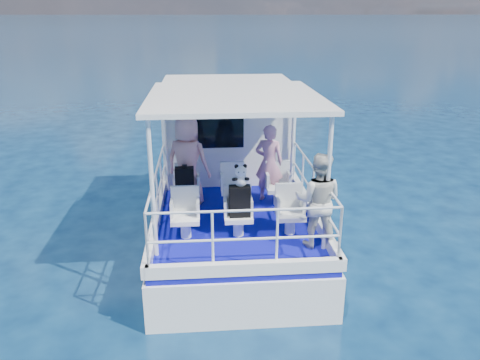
% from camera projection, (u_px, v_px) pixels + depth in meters
% --- Properties ---
extents(ground, '(2000.00, 2000.00, 0.00)m').
position_uv_depth(ground, '(234.00, 251.00, 9.44)').
color(ground, '#081F3C').
rests_on(ground, ground).
extents(hull, '(3.00, 7.00, 1.60)m').
position_uv_depth(hull, '(231.00, 229.00, 10.37)').
color(hull, white).
rests_on(hull, ground).
extents(deck, '(2.90, 6.90, 0.10)m').
position_uv_depth(deck, '(231.00, 193.00, 10.09)').
color(deck, '#0B0B99').
rests_on(deck, hull).
extents(cabin, '(2.85, 2.00, 2.20)m').
position_uv_depth(cabin, '(227.00, 127.00, 10.92)').
color(cabin, white).
rests_on(cabin, deck).
extents(canopy, '(3.00, 3.20, 0.08)m').
position_uv_depth(canopy, '(234.00, 97.00, 8.19)').
color(canopy, white).
rests_on(canopy, cabin).
extents(canopy_posts, '(2.77, 2.97, 2.20)m').
position_uv_depth(canopy_posts, '(235.00, 160.00, 8.52)').
color(canopy_posts, white).
rests_on(canopy_posts, deck).
extents(railings, '(2.84, 3.59, 1.00)m').
position_uv_depth(railings, '(236.00, 197.00, 8.42)').
color(railings, white).
rests_on(railings, deck).
extents(seat_port_fwd, '(0.48, 0.46, 0.38)m').
position_uv_depth(seat_port_fwd, '(188.00, 198.00, 9.19)').
color(seat_port_fwd, white).
rests_on(seat_port_fwd, deck).
extents(seat_center_fwd, '(0.48, 0.46, 0.38)m').
position_uv_depth(seat_center_fwd, '(233.00, 197.00, 9.25)').
color(seat_center_fwd, white).
rests_on(seat_center_fwd, deck).
extents(seat_stbd_fwd, '(0.48, 0.46, 0.38)m').
position_uv_depth(seat_stbd_fwd, '(278.00, 196.00, 9.32)').
color(seat_stbd_fwd, white).
rests_on(seat_stbd_fwd, deck).
extents(seat_port_aft, '(0.48, 0.46, 0.38)m').
position_uv_depth(seat_port_aft, '(186.00, 227.00, 7.97)').
color(seat_port_aft, white).
rests_on(seat_port_aft, deck).
extents(seat_center_aft, '(0.48, 0.46, 0.38)m').
position_uv_depth(seat_center_aft, '(238.00, 225.00, 8.04)').
color(seat_center_aft, white).
rests_on(seat_center_aft, deck).
extents(seat_stbd_aft, '(0.48, 0.46, 0.38)m').
position_uv_depth(seat_stbd_aft, '(290.00, 223.00, 8.10)').
color(seat_stbd_aft, white).
rests_on(seat_stbd_aft, deck).
extents(passenger_port_fwd, '(0.80, 0.70, 1.80)m').
position_uv_depth(passenger_port_fwd, '(188.00, 161.00, 9.12)').
color(passenger_port_fwd, pink).
rests_on(passenger_port_fwd, deck).
extents(passenger_stbd_fwd, '(0.67, 0.56, 1.58)m').
position_uv_depth(passenger_stbd_fwd, '(269.00, 163.00, 9.36)').
color(passenger_stbd_fwd, '#C37E9B').
rests_on(passenger_stbd_fwd, deck).
extents(passenger_stbd_aft, '(0.92, 0.81, 1.59)m').
position_uv_depth(passenger_stbd_aft, '(318.00, 201.00, 7.48)').
color(passenger_stbd_aft, silver).
rests_on(passenger_stbd_aft, deck).
extents(backpack_port, '(0.36, 0.20, 0.47)m').
position_uv_depth(backpack_port, '(185.00, 179.00, 8.96)').
color(backpack_port, black).
rests_on(backpack_port, seat_port_fwd).
extents(backpack_center, '(0.36, 0.20, 0.53)m').
position_uv_depth(backpack_center, '(240.00, 201.00, 7.84)').
color(backpack_center, black).
rests_on(backpack_center, seat_center_aft).
extents(compact_camera, '(0.09, 0.06, 0.06)m').
position_uv_depth(compact_camera, '(185.00, 166.00, 8.89)').
color(compact_camera, black).
rests_on(compact_camera, backpack_port).
extents(panda, '(0.24, 0.20, 0.37)m').
position_uv_depth(panda, '(241.00, 175.00, 7.71)').
color(panda, silver).
rests_on(panda, backpack_center).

